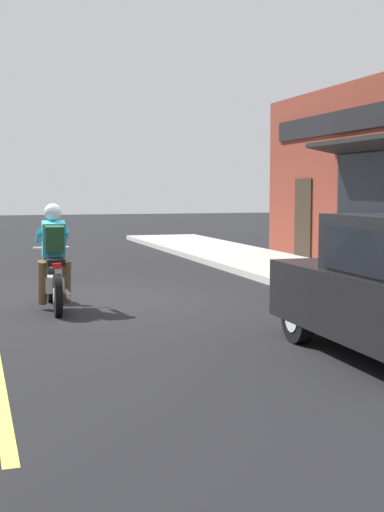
# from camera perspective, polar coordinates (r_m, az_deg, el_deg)

# --- Properties ---
(ground_plane) EXTENTS (80.00, 80.00, 0.00)m
(ground_plane) POSITION_cam_1_polar(r_m,az_deg,el_deg) (11.90, -7.35, -3.55)
(ground_plane) COLOR black
(sidewalk_curb) EXTENTS (2.60, 22.00, 0.14)m
(sidewalk_curb) POSITION_cam_1_polar(r_m,az_deg,el_deg) (16.16, 7.46, -0.95)
(sidewalk_curb) COLOR #ADAAA3
(sidewalk_curb) RESTS_ON ground
(storefront_building) EXTENTS (1.25, 9.64, 4.20)m
(storefront_building) POSITION_cam_1_polar(r_m,az_deg,el_deg) (15.94, 14.02, 6.19)
(storefront_building) COLOR maroon
(storefront_building) RESTS_ON ground
(motorcycle_with_rider) EXTENTS (0.56, 2.02, 1.62)m
(motorcycle_with_rider) POSITION_cam_1_polar(r_m,az_deg,el_deg) (11.09, -11.00, -0.73)
(motorcycle_with_rider) COLOR black
(motorcycle_with_rider) RESTS_ON ground
(traffic_cone) EXTENTS (0.36, 0.36, 0.60)m
(traffic_cone) POSITION_cam_1_polar(r_m,az_deg,el_deg) (13.38, 11.31, -0.76)
(traffic_cone) COLOR black
(traffic_cone) RESTS_ON sidewalk_curb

